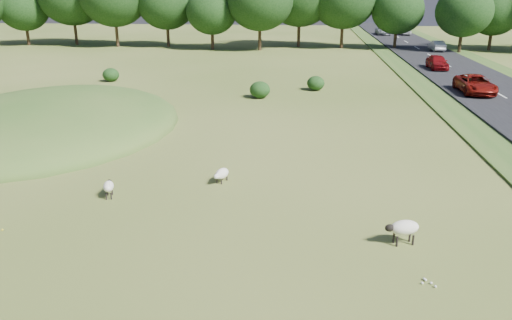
{
  "coord_description": "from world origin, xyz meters",
  "views": [
    {
      "loc": [
        4.03,
        -17.57,
        8.61
      ],
      "look_at": [
        2.0,
        4.0,
        1.0
      ],
      "focal_mm": 35.0,
      "sensor_mm": 36.0,
      "label": 1
    }
  ],
  "objects_px": {
    "car_5": "(475,84)",
    "car_1": "(383,31)",
    "sheep_3": "(221,174)",
    "car_4": "(437,62)",
    "sheep_1": "(404,228)",
    "sheep_0": "(109,186)",
    "car_3": "(405,31)",
    "car_7": "(437,46)"
  },
  "relations": [
    {
      "from": "sheep_3",
      "to": "car_4",
      "type": "xyz_separation_m",
      "value": [
        17.66,
        33.28,
        0.57
      ]
    },
    {
      "from": "sheep_1",
      "to": "sheep_3",
      "type": "xyz_separation_m",
      "value": [
        -7.25,
        5.2,
        -0.22
      ]
    },
    {
      "from": "car_1",
      "to": "car_3",
      "type": "xyz_separation_m",
      "value": [
        3.8,
        0.31,
        -0.02
      ]
    },
    {
      "from": "sheep_1",
      "to": "car_3",
      "type": "relative_size",
      "value": 0.28
    },
    {
      "from": "car_1",
      "to": "car_5",
      "type": "xyz_separation_m",
      "value": [
        0.0,
        -51.42,
        0.03
      ]
    },
    {
      "from": "car_3",
      "to": "car_1",
      "type": "bearing_deg",
      "value": 4.6
    },
    {
      "from": "sheep_0",
      "to": "car_3",
      "type": "height_order",
      "value": "car_3"
    },
    {
      "from": "car_4",
      "to": "car_5",
      "type": "bearing_deg",
      "value": -90.0
    },
    {
      "from": "sheep_0",
      "to": "car_5",
      "type": "distance_m",
      "value": 31.92
    },
    {
      "from": "car_1",
      "to": "car_7",
      "type": "height_order",
      "value": "car_1"
    },
    {
      "from": "car_5",
      "to": "car_7",
      "type": "xyz_separation_m",
      "value": [
        3.8,
        28.37,
        -0.05
      ]
    },
    {
      "from": "car_1",
      "to": "car_4",
      "type": "relative_size",
      "value": 1.17
    },
    {
      "from": "sheep_1",
      "to": "car_5",
      "type": "height_order",
      "value": "car_5"
    },
    {
      "from": "sheep_3",
      "to": "car_3",
      "type": "height_order",
      "value": "car_3"
    },
    {
      "from": "sheep_0",
      "to": "sheep_1",
      "type": "height_order",
      "value": "sheep_1"
    },
    {
      "from": "sheep_1",
      "to": "car_1",
      "type": "xyz_separation_m",
      "value": [
        10.41,
        77.4,
        0.31
      ]
    },
    {
      "from": "sheep_0",
      "to": "car_4",
      "type": "bearing_deg",
      "value": -47.55
    },
    {
      "from": "sheep_1",
      "to": "car_3",
      "type": "bearing_deg",
      "value": -115.99
    },
    {
      "from": "sheep_1",
      "to": "sheep_3",
      "type": "bearing_deg",
      "value": -51.26
    },
    {
      "from": "car_1",
      "to": "car_3",
      "type": "relative_size",
      "value": 1.08
    },
    {
      "from": "car_3",
      "to": "car_5",
      "type": "xyz_separation_m",
      "value": [
        -3.8,
        -51.73,
        0.05
      ]
    },
    {
      "from": "sheep_3",
      "to": "sheep_1",
      "type": "bearing_deg",
      "value": 74.26
    },
    {
      "from": "car_3",
      "to": "car_7",
      "type": "xyz_separation_m",
      "value": [
        0.0,
        -23.35,
        0.0
      ]
    },
    {
      "from": "sheep_0",
      "to": "car_1",
      "type": "distance_m",
      "value": 77.6
    },
    {
      "from": "car_4",
      "to": "car_7",
      "type": "relative_size",
      "value": 1.05
    },
    {
      "from": "sheep_1",
      "to": "car_7",
      "type": "distance_m",
      "value": 56.18
    },
    {
      "from": "car_4",
      "to": "car_3",
      "type": "bearing_deg",
      "value": 84.47
    },
    {
      "from": "car_3",
      "to": "car_4",
      "type": "xyz_separation_m",
      "value": [
        -3.8,
        -39.23,
        0.06
      ]
    },
    {
      "from": "sheep_0",
      "to": "sheep_3",
      "type": "height_order",
      "value": "sheep_0"
    },
    {
      "from": "car_1",
      "to": "car_3",
      "type": "distance_m",
      "value": 3.81
    },
    {
      "from": "car_1",
      "to": "car_5",
      "type": "relative_size",
      "value": 0.96
    },
    {
      "from": "car_1",
      "to": "sheep_3",
      "type": "bearing_deg",
      "value": -103.75
    },
    {
      "from": "sheep_0",
      "to": "sheep_1",
      "type": "xyz_separation_m",
      "value": [
        11.78,
        -3.04,
        0.13
      ]
    },
    {
      "from": "car_1",
      "to": "car_5",
      "type": "bearing_deg",
      "value": -90.0
    },
    {
      "from": "sheep_1",
      "to": "car_5",
      "type": "distance_m",
      "value": 27.99
    },
    {
      "from": "car_1",
      "to": "car_4",
      "type": "height_order",
      "value": "car_4"
    },
    {
      "from": "sheep_0",
      "to": "car_1",
      "type": "bearing_deg",
      "value": -32.11
    },
    {
      "from": "sheep_0",
      "to": "sheep_3",
      "type": "bearing_deg",
      "value": -80.03
    },
    {
      "from": "sheep_0",
      "to": "car_5",
      "type": "height_order",
      "value": "car_5"
    },
    {
      "from": "car_7",
      "to": "sheep_1",
      "type": "bearing_deg",
      "value": 75.35
    },
    {
      "from": "car_5",
      "to": "car_1",
      "type": "bearing_deg",
      "value": 90.0
    },
    {
      "from": "car_1",
      "to": "sheep_0",
      "type": "bearing_deg",
      "value": -106.62
    }
  ]
}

